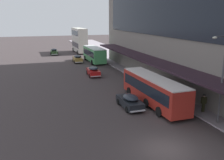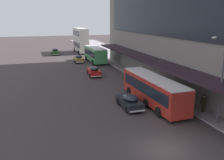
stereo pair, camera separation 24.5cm
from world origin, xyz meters
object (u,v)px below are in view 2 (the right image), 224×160
(sedan_trailing_near, at_px, (94,71))
(sedan_oncoming_rear, at_px, (55,52))
(transit_bus_kerbside_front, at_px, (153,89))
(transit_bus_kerbside_rear, at_px, (95,54))
(transit_bus_kerbside_far, at_px, (81,40))
(street_lamp, at_px, (221,75))
(pedestrian_at_kerb, at_px, (203,102))
(sedan_lead_near, at_px, (130,101))
(sedan_second_near, at_px, (79,59))

(sedan_trailing_near, relative_size, sedan_oncoming_rear, 0.99)
(transit_bus_kerbside_front, bearing_deg, sedan_oncoming_rear, 99.46)
(transit_bus_kerbside_rear, bearing_deg, sedan_trailing_near, -104.61)
(transit_bus_kerbside_far, distance_m, street_lamp, 50.69)
(transit_bus_kerbside_front, distance_m, transit_bus_kerbside_rear, 28.03)
(transit_bus_kerbside_far, bearing_deg, street_lamp, -86.79)
(sedan_trailing_near, bearing_deg, pedestrian_at_kerb, -71.39)
(transit_bus_kerbside_front, bearing_deg, transit_bus_kerbside_far, 89.92)
(transit_bus_kerbside_front, bearing_deg, sedan_trailing_near, 101.10)
(sedan_oncoming_rear, distance_m, street_lamp, 49.88)
(transit_bus_kerbside_rear, xyz_separation_m, transit_bus_kerbside_far, (-0.19, 15.82, 1.70))
(transit_bus_kerbside_front, relative_size, sedan_lead_near, 2.59)
(transit_bus_kerbside_front, xyz_separation_m, transit_bus_kerbside_far, (0.06, 43.84, 1.75))
(transit_bus_kerbside_front, distance_m, sedan_oncoming_rear, 42.57)
(sedan_second_near, bearing_deg, transit_bus_kerbside_far, 77.63)
(transit_bus_kerbside_front, height_order, sedan_lead_near, transit_bus_kerbside_front)
(sedan_lead_near, bearing_deg, transit_bus_kerbside_front, 6.49)
(transit_bus_kerbside_far, bearing_deg, sedan_oncoming_rear, -165.23)
(sedan_oncoming_rear, relative_size, sedan_lead_near, 1.01)
(transit_bus_kerbside_front, distance_m, street_lamp, 7.89)
(transit_bus_kerbside_front, distance_m, sedan_lead_near, 3.08)
(sedan_oncoming_rear, distance_m, sedan_second_near, 13.60)
(sedan_second_near, height_order, pedestrian_at_kerb, pedestrian_at_kerb)
(transit_bus_kerbside_rear, relative_size, sedan_oncoming_rear, 2.20)
(transit_bus_kerbside_rear, distance_m, sedan_second_near, 3.72)
(transit_bus_kerbside_rear, distance_m, street_lamp, 34.99)
(transit_bus_kerbside_front, relative_size, sedan_second_near, 2.58)
(transit_bus_kerbside_rear, height_order, transit_bus_kerbside_far, transit_bus_kerbside_far)
(transit_bus_kerbside_rear, height_order, pedestrian_at_kerb, transit_bus_kerbside_rear)
(transit_bus_kerbside_rear, relative_size, pedestrian_at_kerb, 5.24)
(transit_bus_kerbside_front, bearing_deg, street_lamp, -66.79)
(sedan_trailing_near, relative_size, pedestrian_at_kerb, 2.37)
(transit_bus_kerbside_rear, relative_size, sedan_lead_near, 2.21)
(transit_bus_kerbside_front, bearing_deg, pedestrian_at_kerb, -48.95)
(transit_bus_kerbside_front, relative_size, transit_bus_kerbside_rear, 1.17)
(transit_bus_kerbside_far, distance_m, sedan_oncoming_rear, 7.79)
(transit_bus_kerbside_far, relative_size, sedan_second_near, 2.15)
(sedan_oncoming_rear, distance_m, pedestrian_at_kerb, 47.24)
(transit_bus_kerbside_rear, height_order, sedan_trailing_near, transit_bus_kerbside_rear)
(transit_bus_kerbside_far, relative_size, sedan_lead_near, 2.16)
(transit_bus_kerbside_front, relative_size, sedan_oncoming_rear, 2.57)
(sedan_second_near, distance_m, street_lamp, 36.40)
(transit_bus_kerbside_rear, distance_m, sedan_oncoming_rear, 15.76)
(sedan_oncoming_rear, bearing_deg, street_lamp, -78.53)
(transit_bus_kerbside_far, bearing_deg, sedan_second_near, -102.37)
(sedan_lead_near, relative_size, pedestrian_at_kerb, 2.37)
(sedan_lead_near, bearing_deg, sedan_oncoming_rear, 95.56)
(transit_bus_kerbside_rear, bearing_deg, transit_bus_kerbside_far, 90.67)
(sedan_oncoming_rear, xyz_separation_m, pedestrian_at_kerb, (10.53, -46.05, 0.40))
(transit_bus_kerbside_rear, bearing_deg, sedan_second_near, 165.47)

